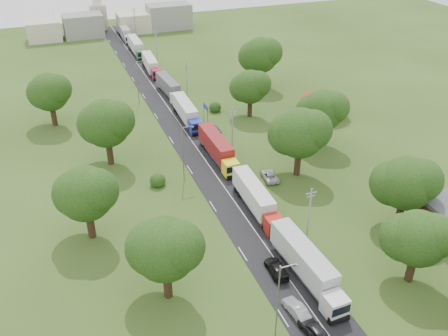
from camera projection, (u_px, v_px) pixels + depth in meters
name	position (u px, v px, depth m)	size (l,w,h in m)	color
ground	(250.00, 223.00, 73.08)	(260.00, 260.00, 0.00)	#2E4517
road	(206.00, 161.00, 89.25)	(8.00, 200.00, 0.04)	black
info_sign	(206.00, 110.00, 101.45)	(0.12, 3.10, 4.10)	slate
pole_1	(309.00, 216.00, 66.74)	(1.60, 0.24, 9.00)	gray
pole_2	(232.00, 130.00, 89.38)	(1.60, 0.24, 9.00)	gray
pole_3	(187.00, 79.00, 112.01)	(1.60, 0.24, 9.00)	gray
pole_4	(156.00, 45.00, 134.64)	(1.60, 0.24, 9.00)	gray
pole_5	(135.00, 21.00, 157.27)	(1.60, 0.24, 9.00)	gray
lamp_0	(279.00, 298.00, 52.49)	(2.03, 0.22, 10.00)	slate
lamp_1	(184.00, 151.00, 80.78)	(2.03, 0.22, 10.00)	slate
lamp_2	(138.00, 80.00, 109.07)	(2.03, 0.22, 10.00)	slate
tree_2	(417.00, 238.00, 59.59)	(8.00, 8.00, 10.10)	#382616
tree_3	(406.00, 183.00, 69.20)	(8.80, 8.80, 11.07)	#382616
tree_4	(299.00, 133.00, 81.31)	(9.60, 9.60, 12.05)	#382616
tree_5	(322.00, 110.00, 90.83)	(8.80, 8.80, 11.07)	#382616
tree_6	(250.00, 87.00, 102.74)	(8.00, 8.00, 10.10)	#382616
tree_7	(260.00, 55.00, 117.00)	(9.60, 9.60, 12.05)	#382616
tree_10	(165.00, 248.00, 56.91)	(8.80, 8.80, 11.07)	#382616
tree_11	(85.00, 193.00, 66.90)	(8.80, 8.80, 11.07)	#382616
tree_12	(106.00, 123.00, 84.59)	(9.60, 9.60, 12.05)	#382616
tree_13	(49.00, 92.00, 98.62)	(8.80, 8.80, 11.07)	#382616
house_cream	(325.00, 99.00, 104.65)	(10.08, 10.08, 5.80)	beige
distant_town	(117.00, 23.00, 160.45)	(52.00, 8.00, 8.00)	gray
church	(98.00, 12.00, 164.52)	(5.00, 5.00, 12.30)	beige
truck_0	(307.00, 265.00, 61.88)	(3.17, 15.53, 4.29)	silver
truck_1	(256.00, 198.00, 74.96)	(2.80, 14.51, 4.02)	#AF1B14
truck_2	(218.00, 148.00, 88.71)	(2.62, 14.86, 4.12)	yellow
truck_3	(186.00, 112.00, 102.64)	(2.77, 14.47, 4.01)	#1C2BAA
truck_4	(169.00, 87.00, 115.06)	(3.07, 13.85, 3.82)	#B9B9B9
truck_5	(151.00, 65.00, 128.98)	(2.95, 13.84, 3.82)	maroon
truck_6	(136.00, 46.00, 142.55)	(2.58, 14.36, 3.98)	#2A7030
truck_7	(125.00, 33.00, 155.58)	(2.68, 13.78, 3.81)	silver
car_lane_front	(315.00, 331.00, 54.73)	(1.93, 4.80, 1.63)	black
car_lane_mid	(296.00, 309.00, 57.60)	(1.48, 4.26, 1.40)	#9B9DA3
car_lane_rear	(276.00, 269.00, 63.58)	(1.94, 4.78, 1.39)	black
car_verge_near	(269.00, 176.00, 83.49)	(2.24, 4.85, 1.35)	silver
car_verge_far	(215.00, 129.00, 98.91)	(1.60, 3.97, 1.35)	#505157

